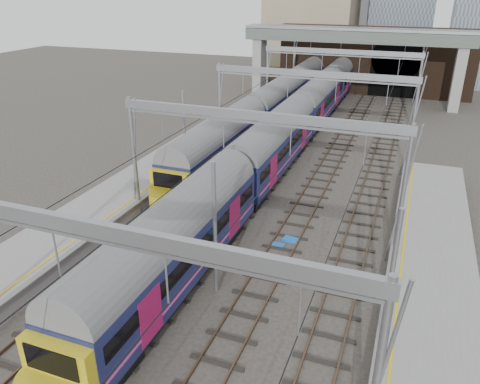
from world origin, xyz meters
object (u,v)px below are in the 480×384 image
at_px(train_second, 296,87).
at_px(signal_near_left, 164,231).
at_px(train_main, 299,118).
at_px(signal_near_centre, 177,243).
at_px(relay_cabinet, 132,262).

xyz_separation_m(train_second, signal_near_left, (3.22, -38.85, 0.42)).
xyz_separation_m(train_main, train_second, (-4.00, 14.29, -0.05)).
height_order(train_second, signal_near_centre, train_second).
distance_m(train_main, train_second, 14.84).
bearing_deg(signal_near_centre, relay_cabinet, -179.73).
xyz_separation_m(train_main, signal_near_centre, (0.36, -25.39, 0.33)).
bearing_deg(signal_near_centre, signal_near_left, 159.37).
distance_m(train_second, signal_near_left, 38.99).
xyz_separation_m(signal_near_left, relay_cabinet, (-2.19, 0.07, -2.37)).
relative_size(signal_near_left, signal_near_centre, 1.01).
bearing_deg(train_second, signal_near_centre, -83.74).
distance_m(train_second, relay_cabinet, 38.85).
xyz_separation_m(signal_near_centre, relay_cabinet, (-3.32, 0.89, -2.34)).
bearing_deg(train_second, signal_near_left, -85.26).
bearing_deg(relay_cabinet, signal_near_centre, -6.96).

